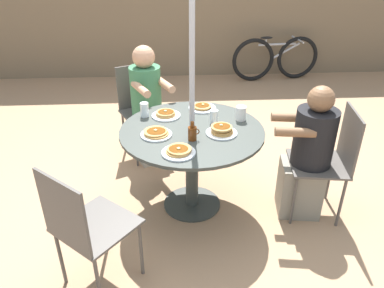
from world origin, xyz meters
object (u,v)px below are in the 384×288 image
at_px(patio_chair_south, 141,105).
at_px(drinking_glass_b, 145,110).
at_px(patio_table, 192,145).
at_px(diner_south, 148,109).
at_px(pancake_plate_c, 166,114).
at_px(pancake_plate_a, 222,131).
at_px(diner_east, 307,158).
at_px(pancake_plate_d, 156,133).
at_px(bicycle, 276,58).
at_px(pancake_plate_e, 202,107).
at_px(pancake_plate_b, 179,151).
at_px(syrup_bottle, 192,133).
at_px(patio_chair_east, 330,157).
at_px(drinking_glass_a, 214,117).
at_px(coffee_cup, 241,113).
at_px(patio_chair_north, 84,225).

bearing_deg(patio_chair_south, drinking_glass_b, 71.53).
bearing_deg(patio_table, diner_south, 115.16).
bearing_deg(pancake_plate_c, pancake_plate_a, -38.98).
height_order(diner_east, pancake_plate_d, diner_east).
bearing_deg(bicycle, pancake_plate_c, -126.63).
height_order(diner_south, pancake_plate_e, diner_south).
xyz_separation_m(pancake_plate_b, syrup_bottle, (0.11, 0.20, 0.04)).
height_order(pancake_plate_e, bicycle, pancake_plate_e).
distance_m(patio_chair_east, pancake_plate_d, 1.38).
bearing_deg(drinking_glass_a, patio_chair_east, -14.67).
bearing_deg(pancake_plate_c, pancake_plate_b, -81.86).
height_order(pancake_plate_a, coffee_cup, coffee_cup).
xyz_separation_m(patio_chair_north, drinking_glass_a, (0.89, 0.92, 0.26)).
distance_m(diner_south, drinking_glass_a, 0.97).
bearing_deg(drinking_glass_a, coffee_cup, 15.61).
bearing_deg(syrup_bottle, pancake_plate_b, -118.89).
relative_size(patio_chair_north, diner_east, 0.83).
bearing_deg(patio_chair_east, pancake_plate_e, 68.76).
bearing_deg(bicycle, coffee_cup, -116.34).
relative_size(patio_table, diner_south, 0.96).
xyz_separation_m(patio_chair_east, drinking_glass_b, (-1.47, 0.42, 0.26)).
distance_m(patio_chair_east, drinking_glass_a, 0.97).
xyz_separation_m(pancake_plate_e, syrup_bottle, (-0.12, -0.56, 0.04)).
relative_size(patio_chair_south, coffee_cup, 7.90).
bearing_deg(pancake_plate_d, patio_table, 17.04).
distance_m(patio_chair_north, bicycle, 4.63).
bearing_deg(patio_table, bicycle, 64.37).
bearing_deg(bicycle, pancake_plate_e, -122.93).
relative_size(patio_table, pancake_plate_c, 4.74).
bearing_deg(patio_table, pancake_plate_e, 73.92).
height_order(coffee_cup, bicycle, coffee_cup).
xyz_separation_m(patio_table, pancake_plate_e, (0.11, 0.39, 0.15)).
bearing_deg(patio_chair_east, diner_south, 64.21).
relative_size(patio_chair_north, pancake_plate_a, 3.87).
bearing_deg(pancake_plate_d, pancake_plate_b, -60.15).
bearing_deg(pancake_plate_e, pancake_plate_b, -106.75).
xyz_separation_m(pancake_plate_d, syrup_bottle, (0.27, -0.09, 0.04)).
xyz_separation_m(patio_table, coffee_cup, (0.41, 0.15, 0.20)).
distance_m(patio_chair_north, pancake_plate_b, 0.79).
xyz_separation_m(diner_east, drinking_glass_a, (-0.73, 0.21, 0.28)).
distance_m(pancake_plate_b, pancake_plate_e, 0.79).
relative_size(pancake_plate_a, pancake_plate_e, 1.00).
distance_m(patio_table, pancake_plate_d, 0.33).
height_order(patio_chair_north, drinking_glass_b, patio_chair_north).
bearing_deg(bicycle, patio_table, -121.70).
bearing_deg(patio_chair_east, pancake_plate_b, 108.12).
height_order(patio_chair_east, diner_south, diner_south).
height_order(patio_chair_north, patio_chair_south, same).
bearing_deg(diner_south, diner_east, 118.44).
height_order(patio_chair_north, pancake_plate_c, patio_chair_north).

